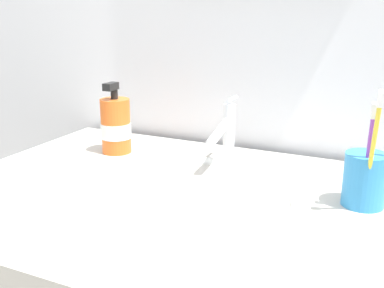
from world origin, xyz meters
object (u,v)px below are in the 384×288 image
object	(u,v)px
toothbrush_cup	(365,180)
soap_dispenser	(116,126)
toothbrush_purple	(369,149)
faucet	(226,132)
toothbrush_yellow	(373,145)

from	to	relation	value
toothbrush_cup	soap_dispenser	xyz separation A→B (m)	(-0.54, 0.07, 0.02)
toothbrush_purple	soap_dispenser	world-z (taller)	toothbrush_purple
toothbrush_cup	soap_dispenser	bearing A→B (deg)	172.26
faucet	toothbrush_cup	bearing A→B (deg)	-19.12
toothbrush_yellow	toothbrush_purple	size ratio (longest dim) A/B	1.14
toothbrush_cup	soap_dispenser	distance (m)	0.55
toothbrush_yellow	toothbrush_purple	world-z (taller)	toothbrush_yellow
toothbrush_purple	soap_dispenser	size ratio (longest dim) A/B	1.09
faucet	toothbrush_yellow	distance (m)	0.33
toothbrush_yellow	faucet	bearing A→B (deg)	154.74
toothbrush_purple	faucet	bearing A→B (deg)	157.34
faucet	toothbrush_purple	bearing A→B (deg)	-22.66
faucet	soap_dispenser	world-z (taller)	soap_dispenser
faucet	toothbrush_purple	size ratio (longest dim) A/B	0.84
faucet	toothbrush_yellow	bearing A→B (deg)	-25.26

